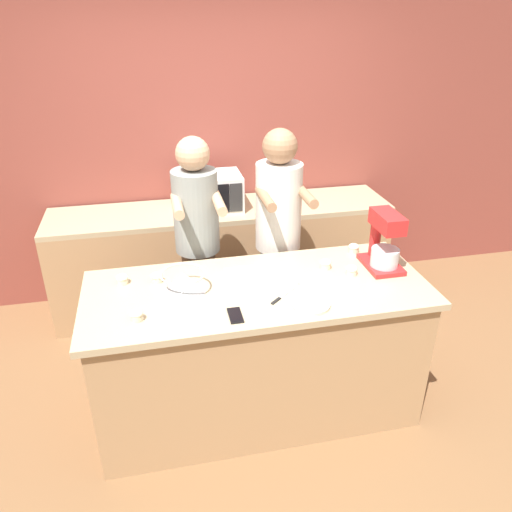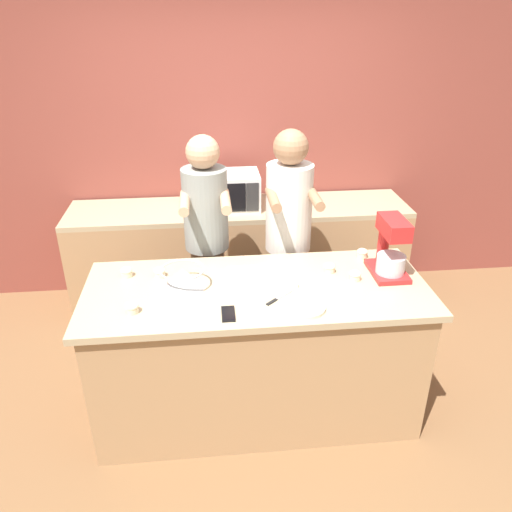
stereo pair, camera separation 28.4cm
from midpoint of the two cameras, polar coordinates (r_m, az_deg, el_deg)
The scene contains 19 objects.
ground_plane at distance 3.44m, azimuth -2.31°, elevation -16.82°, with size 16.00×16.00×0.00m, color brown.
back_wall at distance 4.32m, azimuth -6.84°, elevation 12.89°, with size 10.00×0.06×2.70m.
island_counter at distance 3.14m, azimuth -2.47°, elevation -10.76°, with size 2.00×0.82×0.91m.
back_counter at distance 4.30m, azimuth -5.68°, elevation -0.03°, with size 2.80×0.60×0.88m.
person_left at distance 3.42m, azimuth -9.00°, elevation 0.68°, with size 0.32×0.49×1.66m.
person_right at distance 3.48m, azimuth 0.20°, elevation 1.70°, with size 0.33×0.50×1.68m.
stand_mixer at distance 3.10m, azimuth 11.88°, elevation 1.33°, with size 0.20×0.30×0.36m.
mixing_bowl at distance 2.86m, azimuth -11.15°, elevation -2.97°, with size 0.26×0.26×0.12m.
baking_tray at distance 2.97m, azimuth -2.27°, elevation -2.37°, with size 0.40×0.25×0.04m.
microwave_oven at distance 4.07m, azimuth -7.21°, elevation 7.24°, with size 0.49×0.35×0.29m.
cell_phone at distance 2.64m, azimuth -5.49°, elevation -6.86°, with size 0.07×0.14×0.01m.
small_plate at distance 2.71m, azimuth 3.32°, elevation -5.62°, with size 0.21×0.21×0.02m.
knife at distance 2.79m, azimuth 0.02°, elevation -4.76°, with size 0.18×0.16×0.01m.
cupcake_0 at distance 3.03m, azimuth 8.27°, elevation -1.69°, with size 0.07×0.07×0.06m.
cupcake_1 at distance 2.69m, azimuth -16.49°, elevation -6.58°, with size 0.07×0.07×0.06m.
cupcake_2 at distance 3.31m, azimuth 8.72°, elevation 0.84°, with size 0.07×0.07×0.06m.
cupcake_3 at distance 3.01m, azimuth -13.96°, elevation -2.47°, with size 0.07×0.07×0.06m.
cupcake_4 at distance 3.08m, azimuth 5.36°, elevation -0.98°, with size 0.07×0.07×0.06m.
cupcake_5 at distance 3.05m, azimuth -17.65°, elevation -2.59°, with size 0.07×0.07×0.06m.
Camera 1 is at (-0.55, -2.44, 2.37)m, focal length 35.00 mm.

